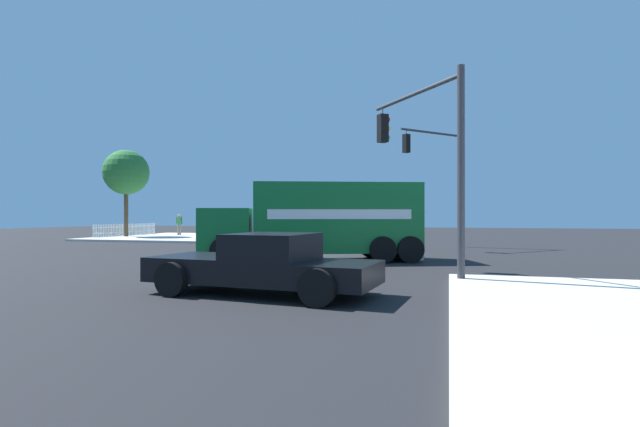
{
  "coord_description": "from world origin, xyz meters",
  "views": [
    {
      "loc": [
        20.4,
        6.57,
        1.79
      ],
      "look_at": [
        2.83,
        1.8,
        1.85
      ],
      "focal_mm": 26.69,
      "sensor_mm": 36.0,
      "label": 1
    }
  ],
  "objects_px": {
    "delivery_truck": "(320,221)",
    "shade_tree_near": "(126,173)",
    "traffic_light_secondary": "(428,145)",
    "pickup_black": "(265,262)",
    "pedestrian_near_corner": "(179,223)",
    "traffic_light_primary": "(444,170)"
  },
  "relations": [
    {
      "from": "traffic_light_primary",
      "to": "traffic_light_secondary",
      "type": "distance_m",
      "value": 12.6
    },
    {
      "from": "delivery_truck",
      "to": "pedestrian_near_corner",
      "type": "bearing_deg",
      "value": -135.45
    },
    {
      "from": "traffic_light_secondary",
      "to": "pickup_black",
      "type": "height_order",
      "value": "traffic_light_secondary"
    },
    {
      "from": "traffic_light_primary",
      "to": "pickup_black",
      "type": "xyz_separation_m",
      "value": [
        16.68,
        -3.75,
        -3.51
      ]
    },
    {
      "from": "traffic_light_primary",
      "to": "traffic_light_secondary",
      "type": "bearing_deg",
      "value": -1.45
    },
    {
      "from": "traffic_light_secondary",
      "to": "pickup_black",
      "type": "bearing_deg",
      "value": -40.02
    },
    {
      "from": "shade_tree_near",
      "to": "pedestrian_near_corner",
      "type": "bearing_deg",
      "value": 142.36
    },
    {
      "from": "traffic_light_primary",
      "to": "shade_tree_near",
      "type": "xyz_separation_m",
      "value": [
        -5.01,
        -24.01,
        0.87
      ]
    },
    {
      "from": "traffic_light_secondary",
      "to": "traffic_light_primary",
      "type": "bearing_deg",
      "value": 178.55
    },
    {
      "from": "traffic_light_secondary",
      "to": "shade_tree_near",
      "type": "height_order",
      "value": "shade_tree_near"
    },
    {
      "from": "delivery_truck",
      "to": "traffic_light_primary",
      "type": "xyz_separation_m",
      "value": [
        -8.66,
        4.65,
        2.66
      ]
    },
    {
      "from": "delivery_truck",
      "to": "pickup_black",
      "type": "height_order",
      "value": "delivery_truck"
    },
    {
      "from": "traffic_light_primary",
      "to": "pickup_black",
      "type": "distance_m",
      "value": 17.45
    },
    {
      "from": "delivery_truck",
      "to": "traffic_light_secondary",
      "type": "height_order",
      "value": "traffic_light_secondary"
    },
    {
      "from": "delivery_truck",
      "to": "traffic_light_secondary",
      "type": "bearing_deg",
      "value": 47.77
    },
    {
      "from": "delivery_truck",
      "to": "shade_tree_near",
      "type": "bearing_deg",
      "value": -125.24
    },
    {
      "from": "traffic_light_secondary",
      "to": "pickup_black",
      "type": "xyz_separation_m",
      "value": [
        4.09,
        -3.43,
        -3.11
      ]
    },
    {
      "from": "traffic_light_secondary",
      "to": "pedestrian_near_corner",
      "type": "relative_size",
      "value": 3.19
    },
    {
      "from": "delivery_truck",
      "to": "traffic_light_secondary",
      "type": "distance_m",
      "value": 6.27
    },
    {
      "from": "traffic_light_primary",
      "to": "pedestrian_near_corner",
      "type": "bearing_deg",
      "value": -111.35
    },
    {
      "from": "pickup_black",
      "to": "pedestrian_near_corner",
      "type": "xyz_separation_m",
      "value": [
        -25.05,
        -17.67,
        0.41
      ]
    },
    {
      "from": "delivery_truck",
      "to": "shade_tree_near",
      "type": "distance_m",
      "value": 23.96
    }
  ]
}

